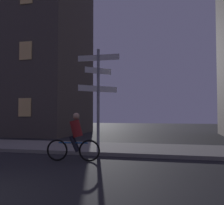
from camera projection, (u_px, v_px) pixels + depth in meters
The scene contains 4 objects.
sidewalk_kerb at pixel (81, 147), 11.66m from camera, with size 40.00×3.35×0.14m, color gray.
signpost at pixel (98, 89), 10.69m from camera, with size 1.78×1.29×4.11m.
cyclist at pixel (75, 139), 8.66m from camera, with size 1.81×0.37×1.61m.
building_left_block at pixel (3, 4), 21.91m from camera, with size 13.72×7.32×21.64m.
Camera 1 is at (4.16, -3.78, 1.57)m, focal length 41.70 mm.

